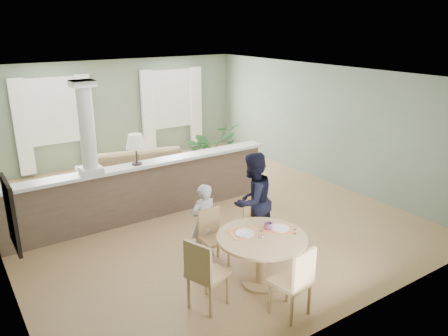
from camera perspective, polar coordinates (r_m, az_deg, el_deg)
ground at (r=8.84m, az=-4.04°, el=-5.53°), size 8.00×8.00×0.00m
room_shell at (r=8.80m, az=-6.52°, el=6.70°), size 7.02×8.02×2.71m
pony_wall at (r=8.34m, az=-10.71°, el=-2.08°), size 5.32×0.38×2.70m
sofa at (r=9.96m, az=-10.89°, el=-0.57°), size 2.89×1.64×0.80m
houseplant at (r=10.22m, az=-1.84°, el=2.01°), size 1.40×1.26×1.39m
dining_table at (r=6.25m, az=4.93°, el=-10.10°), size 1.27×1.27×0.87m
chair_far_boy at (r=6.83m, az=-1.55°, el=-8.66°), size 0.41×0.41×0.87m
chair_far_man at (r=7.11m, az=4.26°, el=-7.52°), size 0.43×0.43×0.87m
chair_near at (r=5.70m, az=9.31°, el=-14.20°), size 0.51×0.51×0.98m
chair_side at (r=5.76m, az=-2.61°, el=-13.38°), size 0.58×0.58×1.00m
child_person at (r=6.91m, az=-2.67°, el=-7.00°), size 0.46×0.30×1.24m
man_person at (r=7.16m, az=3.73°, el=-4.32°), size 0.92×0.78×1.64m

